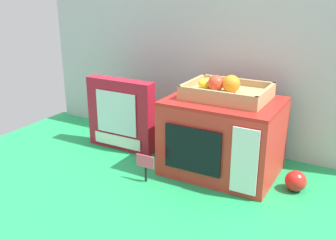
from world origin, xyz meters
name	(u,v)px	position (x,y,z in m)	size (l,w,h in m)	color
ground_plane	(183,162)	(0.00, 0.00, 0.00)	(1.70, 1.70, 0.00)	#219E54
display_back_panel	(211,53)	(0.00, 0.24, 0.39)	(1.61, 0.03, 0.78)	#B7BABF
toy_microwave	(222,137)	(0.16, -0.01, 0.14)	(0.39, 0.30, 0.28)	red
food_groups_crate	(226,91)	(0.15, 0.02, 0.30)	(0.29, 0.22, 0.09)	tan
cookie_set_box	(120,115)	(-0.29, 0.00, 0.15)	(0.30, 0.06, 0.29)	#B2192D
price_sign	(145,164)	(-0.04, -0.21, 0.07)	(0.07, 0.01, 0.10)	black
loose_toy_apple	(296,181)	(0.43, -0.02, 0.04)	(0.07, 0.07, 0.07)	red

